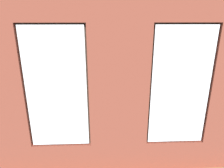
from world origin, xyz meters
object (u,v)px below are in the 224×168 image
object	(u,v)px
potted_plant_beside_window_right	(23,130)
potted_plant_foreground_right	(50,76)
cup_ceramic	(120,98)
tv_flatscreen	(27,87)
couch_left	(191,110)
potted_plant_near_tv	(36,112)
papasan_chair	(92,83)
remote_silver	(109,101)
media_console	(30,105)
table_plant_small	(96,100)
couch_by_window	(115,135)
remote_black	(112,103)
candle_jar	(104,98)
potted_plant_between_couches	(172,126)
coffee_table	(109,103)

from	to	relation	value
potted_plant_beside_window_right	potted_plant_foreground_right	distance (m)	3.53
cup_ceramic	tv_flatscreen	bearing A→B (deg)	-3.50
couch_left	potted_plant_near_tv	size ratio (longest dim) A/B	2.43
papasan_chair	potted_plant_foreground_right	distance (m)	1.61
remote_silver	media_console	xyz separation A→B (m)	(2.48, -0.31, -0.22)
table_plant_small	potted_plant_near_tv	bearing A→B (deg)	22.61
table_plant_small	potted_plant_beside_window_right	bearing A→B (deg)	46.89
couch_by_window	remote_black	world-z (taller)	couch_by_window
cup_ceramic	remote_silver	world-z (taller)	cup_ceramic
candle_jar	potted_plant_near_tv	size ratio (longest dim) A/B	0.16
potted_plant_near_tv	potted_plant_between_couches	distance (m)	3.43
table_plant_small	potted_plant_foreground_right	xyz separation A→B (m)	(1.80, -1.92, 0.18)
table_plant_small	potted_plant_beside_window_right	world-z (taller)	potted_plant_beside_window_right
potted_plant_near_tv	potted_plant_beside_window_right	size ratio (longest dim) A/B	0.89
papasan_chair	potted_plant_foreground_right	world-z (taller)	potted_plant_foreground_right
table_plant_small	potted_plant_between_couches	distance (m)	2.30
remote_silver	tv_flatscreen	world-z (taller)	tv_flatscreen
cup_ceramic	remote_silver	xyz separation A→B (m)	(0.34, 0.14, -0.04)
papasan_chair	potted_plant_near_tv	size ratio (longest dim) A/B	1.33
potted_plant_between_couches	candle_jar	bearing A→B (deg)	-46.99
cup_ceramic	tv_flatscreen	world-z (taller)	tv_flatscreen
coffee_table	potted_plant_near_tv	xyz separation A→B (m)	(1.93, 0.77, 0.13)
couch_by_window	cup_ceramic	xyz separation A→B (m)	(-0.25, -1.76, 0.17)
media_console	potted_plant_between_couches	size ratio (longest dim) A/B	1.55
couch_by_window	papasan_chair	world-z (taller)	couch_by_window
remote_silver	tv_flatscreen	bearing A→B (deg)	2.32
remote_silver	potted_plant_between_couches	bearing A→B (deg)	141.27
tv_flatscreen	potted_plant_foreground_right	distance (m)	1.52
remote_black	potted_plant_between_couches	xyz separation A→B (m)	(-1.31, 1.45, 0.04)
couch_left	potted_plant_foreground_right	xyz separation A→B (m)	(4.54, -2.23, 0.41)
potted_plant_near_tv	papasan_chair	bearing A→B (deg)	-117.11
coffee_table	potted_plant_foreground_right	world-z (taller)	potted_plant_foreground_right
potted_plant_near_tv	potted_plant_beside_window_right	bearing A→B (deg)	93.17
cup_ceramic	remote_silver	size ratio (longest dim) A/B	0.59
tv_flatscreen	potted_plant_foreground_right	bearing A→B (deg)	-101.71
papasan_chair	potted_plant_near_tv	bearing A→B (deg)	62.89
coffee_table	remote_black	world-z (taller)	remote_black
tv_flatscreen	couch_by_window	bearing A→B (deg)	143.06
remote_black	media_console	distance (m)	2.61
table_plant_small	media_console	world-z (taller)	table_plant_small
papasan_chair	potted_plant_beside_window_right	world-z (taller)	potted_plant_beside_window_right
media_console	potted_plant_beside_window_right	world-z (taller)	potted_plant_beside_window_right
couch_left	papasan_chair	size ratio (longest dim) A/B	1.82
potted_plant_between_couches	potted_plant_beside_window_right	bearing A→B (deg)	2.62
potted_plant_near_tv	table_plant_small	bearing A→B (deg)	-157.39
media_console	candle_jar	bearing A→B (deg)	174.85
table_plant_small	cup_ceramic	bearing A→B (deg)	-160.09
remote_silver	tv_flatscreen	xyz separation A→B (m)	(2.48, -0.31, 0.37)
remote_black	potted_plant_between_couches	bearing A→B (deg)	23.45
cup_ceramic	potted_plant_foreground_right	xyz separation A→B (m)	(2.51, -1.66, 0.24)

